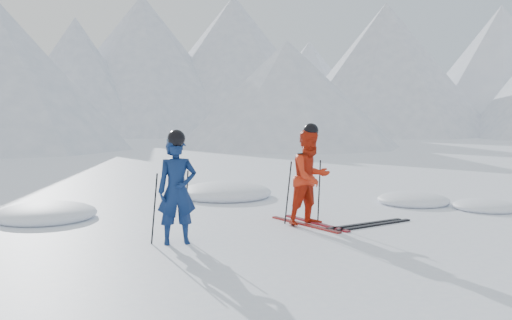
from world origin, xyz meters
TOP-DOWN VIEW (x-y plane):
  - ground at (0.00, 0.00)m, footprint 160.00×160.00m
  - mountain_range at (5.71, 35.31)m, footprint 106.15×62.94m
  - skier_blue at (-3.44, -0.47)m, footprint 0.65×0.51m
  - skier_red at (-0.90, -0.32)m, footprint 0.85×0.69m
  - pole_blue_left at (-3.74, -0.32)m, footprint 0.11×0.08m
  - pole_blue_right at (-3.19, -0.22)m, footprint 0.11×0.07m
  - pole_red_left at (-1.20, -0.07)m, footprint 0.11×0.09m
  - pole_red_right at (-0.60, -0.17)m, footprint 0.11×0.08m
  - ski_worn_left at (-1.02, -0.32)m, footprint 0.28×1.70m
  - ski_worn_right at (-0.78, -0.32)m, footprint 0.16×1.70m
  - ski_loose_a at (-0.10, -0.81)m, footprint 1.70×0.12m
  - ski_loose_b at (-0.00, -0.96)m, footprint 1.70×0.18m
  - snow_lumps at (-0.98, 2.24)m, footprint 9.43×5.90m

SIDE VIEW (x-z plane):
  - ground at x=0.00m, z-range 0.00..0.00m
  - snow_lumps at x=-0.98m, z-range -0.24..0.24m
  - ski_worn_left at x=-1.02m, z-range 0.00..0.03m
  - ski_worn_right at x=-0.78m, z-range 0.00..0.03m
  - ski_loose_a at x=-0.10m, z-range 0.00..0.03m
  - ski_loose_b at x=0.00m, z-range 0.00..0.03m
  - pole_blue_right at x=-3.19m, z-range 0.00..1.06m
  - pole_blue_left at x=-3.74m, z-range 0.00..1.06m
  - pole_red_left at x=-1.20m, z-range 0.00..1.11m
  - pole_red_right at x=-0.60m, z-range 0.00..1.11m
  - skier_blue at x=-3.44m, z-range 0.00..1.58m
  - skier_red at x=-0.90m, z-range 0.00..1.66m
  - mountain_range at x=5.71m, z-range -1.04..14.49m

